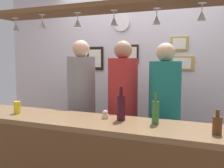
# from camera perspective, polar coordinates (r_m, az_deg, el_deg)

# --- Properties ---
(back_wall) EXTENTS (4.40, 0.06, 2.60)m
(back_wall) POSITION_cam_1_polar(r_m,az_deg,el_deg) (3.60, 6.10, 1.65)
(back_wall) COLOR silver
(back_wall) RESTS_ON ground_plane
(bar_counter) EXTENTS (2.70, 0.55, 1.00)m
(bar_counter) POSITION_cam_1_polar(r_m,az_deg,el_deg) (2.27, -6.10, -16.88)
(bar_counter) COLOR brown
(bar_counter) RESTS_ON ground_plane
(overhead_glass_rack) EXTENTS (2.20, 0.36, 0.04)m
(overhead_glass_rack) POSITION_cam_1_polar(r_m,az_deg,el_deg) (2.32, -3.94, 16.48)
(overhead_glass_rack) COLOR brown
(hanging_wineglass_far_left) EXTENTS (0.07, 0.07, 0.13)m
(hanging_wineglass_far_left) POSITION_cam_1_polar(r_m,az_deg,el_deg) (2.81, -20.73, 11.91)
(hanging_wineglass_far_left) COLOR silver
(hanging_wineglass_far_left) RESTS_ON overhead_glass_rack
(hanging_wineglass_left) EXTENTS (0.07, 0.07, 0.13)m
(hanging_wineglass_left) POSITION_cam_1_polar(r_m,az_deg,el_deg) (2.53, -15.35, 12.81)
(hanging_wineglass_left) COLOR silver
(hanging_wineglass_left) RESTS_ON overhead_glass_rack
(hanging_wineglass_center_left) EXTENTS (0.07, 0.07, 0.13)m
(hanging_wineglass_center_left) POSITION_cam_1_polar(r_m,az_deg,el_deg) (2.36, -7.73, 13.49)
(hanging_wineglass_center_left) COLOR silver
(hanging_wineglass_center_left) RESTS_ON overhead_glass_rack
(hanging_wineglass_center) EXTENTS (0.07, 0.07, 0.13)m
(hanging_wineglass_center) POSITION_cam_1_polar(r_m,az_deg,el_deg) (2.24, 0.46, 14.00)
(hanging_wineglass_center) COLOR silver
(hanging_wineglass_center) RESTS_ON overhead_glass_rack
(hanging_wineglass_center_right) EXTENTS (0.07, 0.07, 0.13)m
(hanging_wineglass_center_right) POSITION_cam_1_polar(r_m,az_deg,el_deg) (2.18, 9.98, 14.13)
(hanging_wineglass_center_right) COLOR silver
(hanging_wineglass_center_right) RESTS_ON overhead_glass_rack
(hanging_wineglass_right) EXTENTS (0.07, 0.07, 0.13)m
(hanging_wineglass_right) POSITION_cam_1_polar(r_m,az_deg,el_deg) (2.07, 19.49, 14.39)
(hanging_wineglass_right) COLOR silver
(hanging_wineglass_right) RESTS_ON overhead_glass_rack
(person_left_grey_shirt) EXTENTS (0.34, 0.34, 1.77)m
(person_left_grey_shirt) POSITION_cam_1_polar(r_m,az_deg,el_deg) (3.14, -6.85, -3.08)
(person_left_grey_shirt) COLOR #2D334C
(person_left_grey_shirt) RESTS_ON ground_plane
(person_middle_red_shirt) EXTENTS (0.34, 0.34, 1.75)m
(person_middle_red_shirt) POSITION_cam_1_polar(r_m,az_deg,el_deg) (2.92, 2.43, -3.97)
(person_middle_red_shirt) COLOR #2D334C
(person_middle_red_shirt) RESTS_ON ground_plane
(person_right_teal_shirt) EXTENTS (0.34, 0.34, 1.72)m
(person_right_teal_shirt) POSITION_cam_1_polar(r_m,az_deg,el_deg) (2.80, 11.70, -4.97)
(person_right_teal_shirt) COLOR #2D334C
(person_right_teal_shirt) RESTS_ON ground_plane
(bottle_beer_brown_stubby) EXTENTS (0.07, 0.07, 0.18)m
(bottle_beer_brown_stubby) POSITION_cam_1_polar(r_m,az_deg,el_deg) (2.00, 22.54, -8.44)
(bottle_beer_brown_stubby) COLOR #512D14
(bottle_beer_brown_stubby) RESTS_ON bar_counter
(bottle_beer_green_import) EXTENTS (0.06, 0.06, 0.26)m
(bottle_beer_green_import) POSITION_cam_1_polar(r_m,az_deg,el_deg) (2.16, 9.72, -6.15)
(bottle_beer_green_import) COLOR #336B2D
(bottle_beer_green_import) RESTS_ON bar_counter
(bottle_wine_dark_red) EXTENTS (0.08, 0.08, 0.30)m
(bottle_wine_dark_red) POSITION_cam_1_polar(r_m,az_deg,el_deg) (2.26, 2.04, -5.20)
(bottle_wine_dark_red) COLOR #380F19
(bottle_wine_dark_red) RESTS_ON bar_counter
(drink_can) EXTENTS (0.07, 0.07, 0.12)m
(drink_can) POSITION_cam_1_polar(r_m,az_deg,el_deg) (2.71, -20.50, -4.94)
(drink_can) COLOR yellow
(drink_can) RESTS_ON bar_counter
(cupcake) EXTENTS (0.06, 0.06, 0.08)m
(cupcake) POSITION_cam_1_polar(r_m,az_deg,el_deg) (2.34, -1.54, -6.87)
(cupcake) COLOR beige
(cupcake) RESTS_ON bar_counter
(picture_frame_caricature) EXTENTS (0.26, 0.02, 0.34)m
(picture_frame_caricature) POSITION_cam_1_polar(r_m,az_deg,el_deg) (3.79, -3.80, 5.75)
(picture_frame_caricature) COLOR black
(picture_frame_caricature) RESTS_ON back_wall
(picture_frame_upper_small) EXTENTS (0.22, 0.02, 0.18)m
(picture_frame_upper_small) POSITION_cam_1_polar(r_m,az_deg,el_deg) (3.44, 14.84, 8.74)
(picture_frame_upper_small) COLOR #B29338
(picture_frame_upper_small) RESTS_ON back_wall
(picture_frame_crest) EXTENTS (0.18, 0.02, 0.26)m
(picture_frame_crest) POSITION_cam_1_polar(r_m,az_deg,el_deg) (3.57, 4.54, 6.70)
(picture_frame_crest) COLOR black
(picture_frame_crest) RESTS_ON back_wall
(picture_frame_lower_pair) EXTENTS (0.30, 0.02, 0.18)m
(picture_frame_lower_pair) POSITION_cam_1_polar(r_m,az_deg,el_deg) (3.42, 15.42, 4.50)
(picture_frame_lower_pair) COLOR #B29338
(picture_frame_lower_pair) RESTS_ON back_wall
(wall_clock) EXTENTS (0.22, 0.03, 0.22)m
(wall_clock) POSITION_cam_1_polar(r_m,az_deg,el_deg) (3.65, 2.15, 13.45)
(wall_clock) COLOR white
(wall_clock) RESTS_ON back_wall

